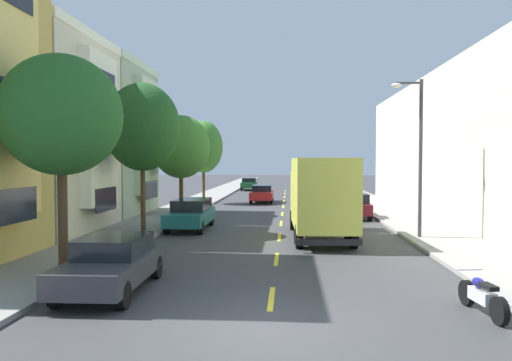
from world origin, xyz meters
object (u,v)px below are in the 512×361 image
street_tree_nearest (61,116)px  moving_red_sedan (262,193)px  parked_wagon_teal (191,213)px  parked_motorcycle (482,296)px  parked_suv_silver (322,182)px  street_tree_farthest (203,147)px  street_lamp (417,146)px  parked_sedan_charcoal (112,263)px  parked_sedan_forest (249,184)px  parked_sedan_black (332,190)px  parked_hatchback_burgundy (354,206)px  street_tree_third (181,147)px  street_tree_second (142,127)px  delivery_box_truck (321,194)px

street_tree_nearest → moving_red_sedan: 27.15m
parked_wagon_teal → parked_motorcycle: size_ratio=2.29×
parked_suv_silver → street_tree_farthest: bearing=-121.3°
street_lamp → parked_sedan_charcoal: bearing=-137.8°
parked_sedan_forest → parked_sedan_black: bearing=-56.1°
parked_sedan_forest → moving_red_sedan: bearing=-81.9°
parked_sedan_black → parked_sedan_forest: 15.39m
street_lamp → parked_sedan_black: 23.83m
parked_hatchback_burgundy → parked_motorcycle: (0.44, -18.68, -0.35)m
parked_sedan_charcoal → parked_motorcycle: (8.97, -1.44, -0.34)m
parked_sedan_black → parked_sedan_forest: bearing=123.9°
street_tree_farthest → street_lamp: size_ratio=0.96×
parked_sedan_charcoal → parked_sedan_forest: (-0.02, 45.52, 0.00)m
street_lamp → parked_sedan_forest: 37.86m
street_tree_third → parked_wagon_teal: size_ratio=1.31×
parked_sedan_charcoal → street_tree_farthest: bearing=94.7°
parked_hatchback_burgundy → parked_motorcycle: bearing=-88.6°
street_tree_second → parked_sedan_forest: 35.70m
parked_sedan_charcoal → parked_wagon_teal: size_ratio=0.96×
street_tree_nearest → delivery_box_truck: 11.33m
delivery_box_truck → parked_motorcycle: bearing=-74.4°
street_tree_third → parked_sedan_forest: 27.38m
street_lamp → delivery_box_truck: (-4.14, -0.11, -2.10)m
street_tree_farthest → parked_hatchback_burgundy: 14.83m
street_tree_nearest → parked_sedan_forest: 43.94m
street_tree_farthest → parked_motorcycle: 30.62m
street_lamp → parked_suv_silver: street_lamp is taller
street_tree_second → parked_motorcycle: bearing=-46.1°
parked_wagon_teal → street_tree_farthest: bearing=97.3°
parked_motorcycle → parked_sedan_black: bearing=90.7°
parked_sedan_forest → parked_motorcycle: bearing=-79.2°
delivery_box_truck → parked_hatchback_burgundy: (2.50, 8.15, -1.23)m
delivery_box_truck → parked_motorcycle: size_ratio=3.67×
parked_sedan_black → parked_suv_silver: bearing=90.7°
street_tree_farthest → moving_red_sedan: bearing=17.9°
street_tree_third → parked_sedan_forest: (2.16, 27.06, -3.57)m
parked_suv_silver → street_tree_second: bearing=-107.3°
parked_sedan_black → parked_suv_silver: size_ratio=0.93×
parked_sedan_black → delivery_box_truck: bearing=-96.1°
street_tree_farthest → parked_sedan_forest: street_tree_farthest is taller
parked_sedan_forest → street_tree_nearest: bearing=-92.8°
street_tree_farthest → parked_sedan_forest: (2.16, 18.74, -3.80)m
street_lamp → parked_suv_silver: size_ratio=1.40×
parked_sedan_forest → parked_hatchback_burgundy: bearing=-73.2°
delivery_box_truck → parked_hatchback_burgundy: size_ratio=1.86×
street_tree_farthest → delivery_box_truck: size_ratio=0.86×
street_tree_farthest → parked_wagon_teal: bearing=-82.7°
parked_sedan_charcoal → parked_sedan_black: (8.57, 32.75, 0.00)m
parked_hatchback_burgundy → street_lamp: bearing=-78.5°
street_tree_second → parked_hatchback_burgundy: size_ratio=1.71×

